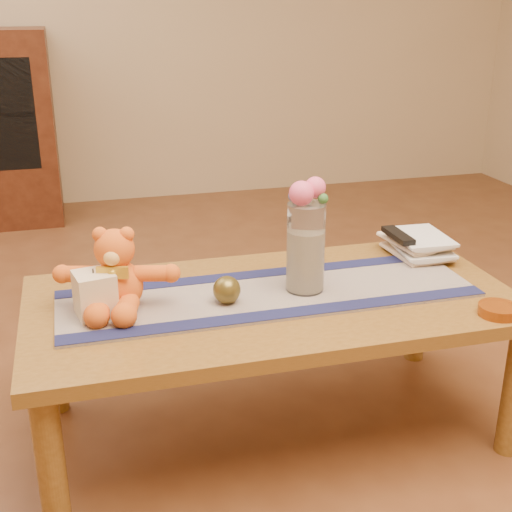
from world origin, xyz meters
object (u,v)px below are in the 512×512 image
object	(u,v)px
teddy_bear	(116,269)
pillar_candle	(95,294)
glass_vase	(306,248)
book_bottom	(395,256)
amber_dish	(498,310)
tv_remote	(398,235)
bronze_ball	(227,290)

from	to	relation	value
teddy_bear	pillar_candle	xyz separation A→B (m)	(-0.06, -0.04, -0.05)
teddy_bear	glass_vase	size ratio (longest dim) A/B	1.23
pillar_candle	book_bottom	world-z (taller)	pillar_candle
teddy_bear	pillar_candle	world-z (taller)	teddy_bear
teddy_bear	amber_dish	world-z (taller)	teddy_bear
tv_remote	amber_dish	xyz separation A→B (m)	(0.08, -0.45, -0.07)
pillar_candle	tv_remote	bearing A→B (deg)	10.47
pillar_candle	glass_vase	distance (m)	0.60
tv_remote	teddy_bear	bearing A→B (deg)	-171.39
book_bottom	amber_dish	size ratio (longest dim) A/B	2.05
teddy_bear	tv_remote	xyz separation A→B (m)	(0.91, 0.14, -0.03)
glass_vase	amber_dish	distance (m)	0.55
amber_dish	glass_vase	bearing A→B (deg)	147.86
tv_remote	glass_vase	bearing A→B (deg)	-155.99
teddy_bear	book_bottom	xyz separation A→B (m)	(0.91, 0.15, -0.11)
glass_vase	book_bottom	distance (m)	0.44
tv_remote	bronze_ball	bearing A→B (deg)	-162.17
tv_remote	pillar_candle	bearing A→B (deg)	-169.49
book_bottom	amber_dish	world-z (taller)	amber_dish
bronze_ball	tv_remote	world-z (taller)	tv_remote
pillar_candle	amber_dish	xyz separation A→B (m)	(1.05, -0.27, -0.05)
book_bottom	tv_remote	distance (m)	0.08
pillar_candle	book_bottom	size ratio (longest dim) A/B	0.54
bronze_ball	amber_dish	bearing A→B (deg)	-20.20
pillar_candle	glass_vase	size ratio (longest dim) A/B	0.46
bronze_ball	amber_dish	distance (m)	0.74
glass_vase	tv_remote	bearing A→B (deg)	23.97
book_bottom	glass_vase	bearing A→B (deg)	-157.74
pillar_candle	amber_dish	distance (m)	1.09
bronze_ball	book_bottom	xyz separation A→B (m)	(0.62, 0.21, -0.04)
bronze_ball	book_bottom	size ratio (longest dim) A/B	0.35
book_bottom	teddy_bear	bearing A→B (deg)	-173.77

